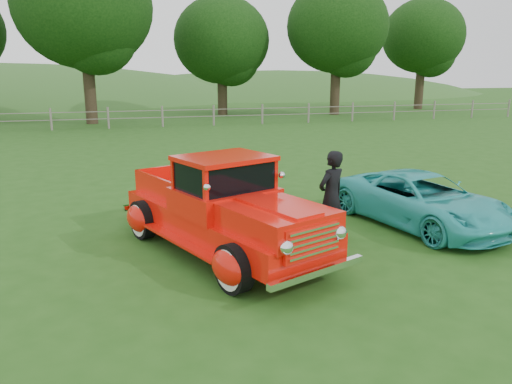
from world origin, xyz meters
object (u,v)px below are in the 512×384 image
object	(u,v)px
man	(331,196)
tree_far_east	(423,36)
tree_near_west	(83,6)
red_pickup	(223,210)
teal_sedan	(422,200)
tree_near_east	(222,40)
tree_mid_east	(337,27)

from	to	relation	value
man	tree_far_east	bearing A→B (deg)	-151.92
tree_near_west	red_pickup	distance (m)	24.83
tree_far_east	red_pickup	bearing A→B (deg)	-128.31
tree_near_west	teal_sedan	world-z (taller)	tree_near_west
tree_near_east	red_pickup	distance (m)	28.83
tree_near_west	tree_mid_east	xyz separation A→B (m)	(17.00, 2.00, -0.62)
tree_near_west	tree_near_east	distance (m)	9.97
tree_near_east	man	size ratio (longest dim) A/B	4.75
tree_far_east	man	size ratio (longest dim) A/B	5.05
red_pickup	man	world-z (taller)	red_pickup
tree_far_east	red_pickup	size ratio (longest dim) A/B	1.68
tree_mid_east	tree_far_east	xyz separation A→B (m)	(9.00, 3.00, -0.31)
tree_mid_east	man	size ratio (longest dim) A/B	5.38
tree_far_east	man	xyz separation A→B (m)	(-20.68, -28.78, -4.98)
red_pickup	tree_near_east	bearing A→B (deg)	56.38
tree_mid_east	teal_sedan	xyz separation A→B (m)	(-9.46, -25.45, -5.62)
teal_sedan	tree_mid_east	bearing A→B (deg)	56.92
man	tree_mid_east	bearing A→B (deg)	-140.60
teal_sedan	man	bearing A→B (deg)	175.59
teal_sedan	man	distance (m)	2.27
tree_mid_east	teal_sedan	bearing A→B (deg)	-110.39
tree_near_east	red_pickup	bearing A→B (deg)	-101.79
man	tree_near_west	bearing A→B (deg)	-103.61
teal_sedan	red_pickup	bearing A→B (deg)	172.94
tree_near_east	tree_far_east	world-z (taller)	tree_far_east
red_pickup	tree_near_west	bearing A→B (deg)	75.75
tree_mid_east	tree_far_east	world-z (taller)	tree_mid_east
teal_sedan	tree_far_east	bearing A→B (deg)	44.33
tree_near_west	tree_near_east	xyz separation A→B (m)	(9.00, 4.00, -1.55)
tree_near_east	tree_near_west	bearing A→B (deg)	-156.04
tree_mid_east	tree_near_east	bearing A→B (deg)	165.96
tree_near_east	red_pickup	xyz separation A→B (m)	(-5.82, -27.88, -4.45)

